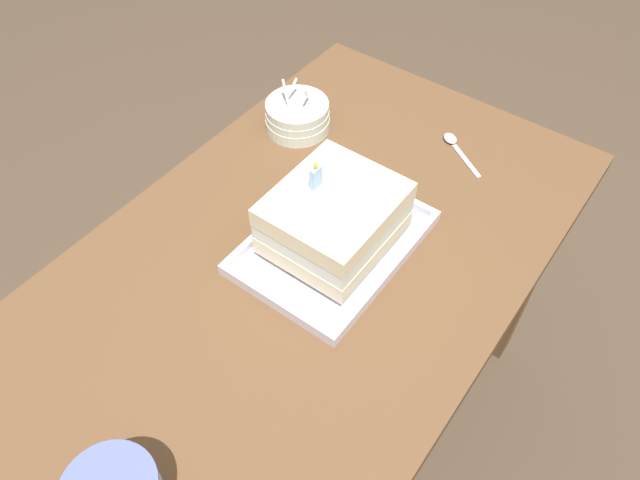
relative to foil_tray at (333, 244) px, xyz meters
name	(u,v)px	position (x,y,z in m)	size (l,w,h in m)	color
ground_plane	(311,426)	(-0.05, 0.03, -0.77)	(8.00, 8.00, 0.00)	#4C3D2D
dining_table	(308,292)	(-0.05, 0.03, -0.12)	(1.19, 0.72, 0.77)	brown
foil_tray	(333,244)	(0.00, 0.00, 0.00)	(0.34, 0.25, 0.02)	silver
birthday_cake	(334,218)	(0.00, 0.00, 0.07)	(0.22, 0.19, 0.16)	beige
bowl_stack	(297,116)	(0.23, 0.26, 0.02)	(0.14, 0.14, 0.12)	silver
serving_spoon_near_tray	(454,143)	(0.38, -0.04, 0.00)	(0.09, 0.13, 0.01)	silver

